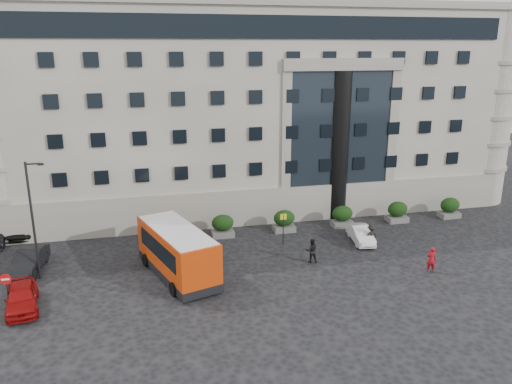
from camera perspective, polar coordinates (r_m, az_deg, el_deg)
ground at (r=33.80m, az=-3.60°, el=-9.95°), size 120.00×120.00×0.00m
civic_building at (r=53.38m, az=-1.40°, el=9.93°), size 44.00×24.00×18.00m
entrance_column at (r=44.43m, az=9.41°, el=5.15°), size 1.80×1.80×13.00m
hedge_a at (r=40.25m, az=-11.16°, el=-4.38°), size 1.80×1.26×1.84m
hedge_b at (r=40.70m, az=-3.82°, el=-3.86°), size 1.80×1.26×1.84m
hedge_c at (r=41.79m, az=3.24°, el=-3.30°), size 1.80×1.26×1.84m
hedge_d at (r=43.48m, az=9.83°, el=-2.73°), size 1.80×1.26×1.84m
hedge_e at (r=45.71m, az=15.86°, el=-2.18°), size 1.80×1.26×1.84m
hedge_f at (r=48.39m, az=21.26°, el=-1.66°), size 1.80×1.26×1.84m
street_lamp at (r=35.29m, az=-24.11°, el=-2.59°), size 1.16×0.18×8.00m
bus_stop_sign at (r=38.75m, az=3.14°, el=-3.64°), size 0.50×0.08×2.52m
no_entry_sign at (r=32.81m, az=-26.63°, el=-9.43°), size 0.64×0.16×2.32m
minibus at (r=33.97m, az=-9.00°, el=-6.58°), size 5.11×8.48×3.34m
red_truck at (r=50.67m, az=-20.89°, el=-0.17°), size 3.54×5.82×2.92m
parked_car_a at (r=33.04m, az=-25.21°, el=-10.80°), size 2.48×4.63×1.50m
parked_car_b at (r=37.96m, az=-24.51°, el=-7.17°), size 2.09×4.79×1.53m
parked_car_d at (r=45.51m, az=-24.96°, el=-3.39°), size 3.12×5.86×1.57m
white_taxi at (r=40.46m, az=11.89°, el=-4.74°), size 1.85×4.03×1.28m
pedestrian_a at (r=36.45m, az=19.40°, el=-7.29°), size 0.77×0.62×1.83m
pedestrian_b at (r=36.12m, az=6.38°, el=-6.66°), size 0.99×0.84×1.80m
pedestrian_c at (r=39.81m, az=13.00°, el=-4.85°), size 1.18×0.80×1.70m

